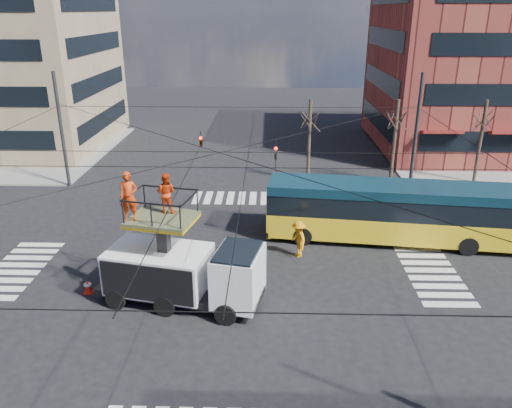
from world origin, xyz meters
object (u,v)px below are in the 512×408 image
object	(u,v)px
flagger	(298,239)
worker_ground	(134,255)
utility_truck	(183,261)
city_bus	(390,211)
traffic_cone	(88,286)

from	to	relation	value
flagger	worker_ground	bearing A→B (deg)	-97.37
utility_truck	flagger	distance (m)	6.77
flagger	utility_truck	bearing A→B (deg)	-71.08
flagger	city_bus	bearing A→B (deg)	90.33
traffic_cone	flagger	world-z (taller)	flagger
utility_truck	traffic_cone	bearing A→B (deg)	-175.36
traffic_cone	worker_ground	distance (m)	2.53
utility_truck	city_bus	world-z (taller)	utility_truck
utility_truck	city_bus	bearing A→B (deg)	44.69
traffic_cone	flagger	size ratio (longest dim) A/B	0.33
utility_truck	flagger	bearing A→B (deg)	52.94
traffic_cone	flagger	bearing A→B (deg)	21.65
utility_truck	traffic_cone	size ratio (longest dim) A/B	11.62
utility_truck	flagger	xyz separation A→B (m)	(5.08, 4.36, -0.99)
city_bus	traffic_cone	distance (m)	15.63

